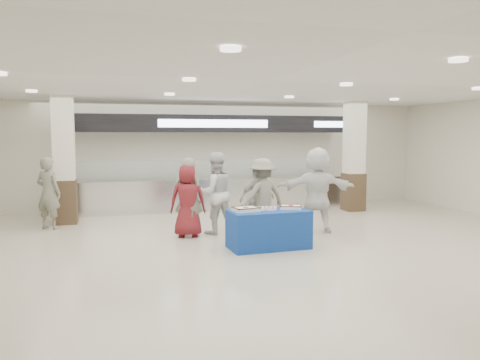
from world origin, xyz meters
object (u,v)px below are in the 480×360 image
object	(u,v)px
civilian_maroon	(188,201)
chef_tall	(215,193)
soldier_a	(189,197)
soldier_b	(262,196)
chef_short	(257,199)
soldier_bg	(48,193)
civilian_white	(317,190)
cupcake_tray	(265,208)
sheet_cake_right	(291,207)
display_table	(269,229)
sheet_cake_left	(246,209)

from	to	relation	value
civilian_maroon	chef_tall	size ratio (longest dim) A/B	0.87
civilian_maroon	chef_tall	world-z (taller)	chef_tall
soldier_a	civilian_maroon	bearing A→B (deg)	79.44
soldier_a	soldier_b	distance (m)	1.65
chef_short	soldier_bg	size ratio (longest dim) A/B	0.89
civilian_maroon	civilian_white	world-z (taller)	civilian_white
soldier_b	cupcake_tray	bearing A→B (deg)	59.10
soldier_bg	soldier_a	bearing A→B (deg)	-177.60
cupcake_tray	civilian_maroon	world-z (taller)	civilian_maroon
sheet_cake_right	chef_tall	distance (m)	1.99
soldier_b	display_table	bearing A→B (deg)	62.09
sheet_cake_left	cupcake_tray	xyz separation A→B (m)	(0.40, 0.04, -0.02)
sheet_cake_left	chef_short	world-z (taller)	chef_short
soldier_a	display_table	bearing A→B (deg)	152.69
chef_tall	sheet_cake_left	bearing A→B (deg)	89.18
display_table	sheet_cake_left	world-z (taller)	sheet_cake_left
sheet_cake_left	soldier_a	bearing A→B (deg)	120.97
sheet_cake_right	soldier_bg	world-z (taller)	soldier_bg
civilian_maroon	civilian_white	distance (m)	2.94
display_table	chef_tall	distance (m)	1.87
soldier_a	soldier_bg	xyz separation A→B (m)	(-3.07, 1.65, -0.01)
display_table	chef_short	bearing A→B (deg)	77.37
soldier_b	soldier_bg	xyz separation A→B (m)	(-4.72, 1.79, 0.01)
sheet_cake_left	soldier_bg	bearing A→B (deg)	141.70
sheet_cake_right	soldier_bg	distance (m)	5.79
soldier_b	chef_tall	bearing A→B (deg)	-31.88
civilian_maroon	soldier_bg	bearing A→B (deg)	-19.82
chef_tall	chef_short	distance (m)	1.00
soldier_a	chef_short	bearing A→B (deg)	-153.94
display_table	chef_tall	xyz separation A→B (m)	(-0.73, 1.64, 0.54)
civilian_white	sheet_cake_right	bearing A→B (deg)	59.54
chef_tall	chef_short	bearing A→B (deg)	170.19
sheet_cake_left	soldier_b	xyz separation A→B (m)	(0.76, 1.33, 0.05)
civilian_maroon	chef_short	xyz separation A→B (m)	(1.64, 0.21, -0.04)
sheet_cake_left	soldier_a	size ratio (longest dim) A/B	0.30
display_table	soldier_b	world-z (taller)	soldier_b
civilian_white	soldier_bg	distance (m)	6.29
sheet_cake_right	soldier_a	distance (m)	2.32
soldier_a	soldier_bg	size ratio (longest dim) A/B	1.01
cupcake_tray	chef_tall	xyz separation A→B (m)	(-0.66, 1.59, 0.14)
soldier_a	soldier_b	world-z (taller)	soldier_a
civilian_maroon	soldier_b	world-z (taller)	soldier_b
cupcake_tray	chef_short	xyz separation A→B (m)	(0.33, 1.60, -0.02)
sheet_cake_right	soldier_b	distance (m)	1.29
civilian_maroon	civilian_white	xyz separation A→B (m)	(2.93, -0.26, 0.18)
sheet_cake_left	chef_tall	world-z (taller)	chef_tall
sheet_cake_left	chef_short	size ratio (longest dim) A/B	0.34
cupcake_tray	civilian_white	world-z (taller)	civilian_white
chef_tall	chef_short	world-z (taller)	chef_tall
sheet_cake_left	chef_short	distance (m)	1.79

